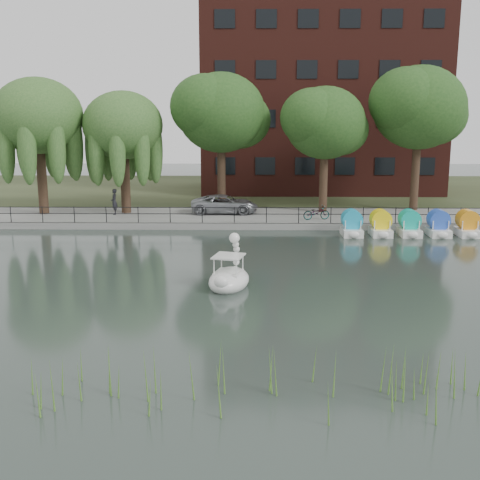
{
  "coord_description": "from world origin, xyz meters",
  "views": [
    {
      "loc": [
        0.93,
        -23.57,
        7.28
      ],
      "look_at": [
        0.5,
        4.0,
        1.3
      ],
      "focal_mm": 45.0,
      "sensor_mm": 36.0,
      "label": 1
    }
  ],
  "objects_px": {
    "swan_boat": "(229,276)",
    "pedestrian": "(114,200)",
    "minivan": "(225,203)",
    "bicycle": "(316,212)"
  },
  "relations": [
    {
      "from": "pedestrian",
      "to": "swan_boat",
      "type": "xyz_separation_m",
      "value": [
        8.22,
        -15.43,
        -0.92
      ]
    },
    {
      "from": "bicycle",
      "to": "pedestrian",
      "type": "relative_size",
      "value": 0.87
    },
    {
      "from": "minivan",
      "to": "pedestrian",
      "type": "bearing_deg",
      "value": 95.16
    },
    {
      "from": "minivan",
      "to": "swan_boat",
      "type": "relative_size",
      "value": 1.81
    },
    {
      "from": "swan_boat",
      "to": "pedestrian",
      "type": "bearing_deg",
      "value": 132.45
    },
    {
      "from": "bicycle",
      "to": "pedestrian",
      "type": "xyz_separation_m",
      "value": [
        -13.34,
        1.72,
        0.49
      ]
    },
    {
      "from": "minivan",
      "to": "pedestrian",
      "type": "relative_size",
      "value": 2.62
    },
    {
      "from": "bicycle",
      "to": "swan_boat",
      "type": "distance_m",
      "value": 14.64
    },
    {
      "from": "pedestrian",
      "to": "bicycle",
      "type": "bearing_deg",
      "value": 66.6
    },
    {
      "from": "minivan",
      "to": "bicycle",
      "type": "xyz_separation_m",
      "value": [
        5.97,
        -2.34,
        -0.22
      ]
    }
  ]
}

